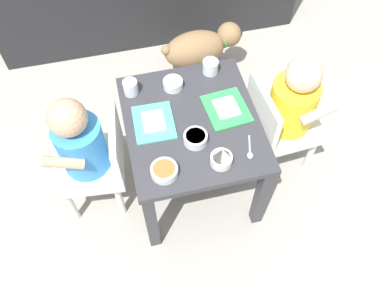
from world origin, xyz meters
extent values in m
plane|color=#9E998E|center=(0.00, 0.00, 0.00)|extent=(7.00, 7.00, 0.00)
cube|color=#333338|center=(0.00, 0.00, 0.42)|extent=(0.50, 0.57, 0.03)
cube|color=#333338|center=(-0.22, -0.25, 0.20)|extent=(0.04, 0.04, 0.41)
cube|color=#333338|center=(0.22, -0.25, 0.20)|extent=(0.04, 0.04, 0.41)
cube|color=#333338|center=(-0.22, 0.25, 0.20)|extent=(0.04, 0.04, 0.41)
cube|color=#333338|center=(0.22, 0.25, 0.20)|extent=(0.04, 0.04, 0.41)
cube|color=white|center=(-0.42, 0.02, 0.25)|extent=(0.31, 0.31, 0.02)
cube|color=white|center=(-0.29, 0.01, 0.37)|extent=(0.05, 0.27, 0.22)
cylinder|color=#388CD8|center=(-0.42, 0.02, 0.38)|extent=(0.18, 0.18, 0.23)
sphere|color=tan|center=(-0.43, 0.02, 0.56)|extent=(0.14, 0.14, 0.14)
cylinder|color=white|center=(-0.51, 0.13, 0.12)|extent=(0.03, 0.03, 0.25)
cylinder|color=white|center=(-0.53, -0.07, 0.12)|extent=(0.03, 0.03, 0.25)
cylinder|color=white|center=(-0.31, 0.11, 0.12)|extent=(0.03, 0.03, 0.25)
cylinder|color=white|center=(-0.33, -0.09, 0.12)|extent=(0.03, 0.03, 0.25)
cylinder|color=tan|center=(-0.46, 0.12, 0.44)|extent=(0.15, 0.05, 0.09)
cylinder|color=tan|center=(-0.48, -0.07, 0.44)|extent=(0.15, 0.05, 0.09)
cube|color=white|center=(0.42, 0.03, 0.25)|extent=(0.30, 0.30, 0.02)
cube|color=white|center=(0.29, 0.02, 0.37)|extent=(0.04, 0.27, 0.22)
cylinder|color=yellow|center=(0.42, 0.03, 0.38)|extent=(0.19, 0.19, 0.23)
sphere|color=beige|center=(0.43, 0.03, 0.55)|extent=(0.14, 0.14, 0.14)
cylinder|color=white|center=(0.53, -0.07, 0.12)|extent=(0.03, 0.03, 0.25)
cylinder|color=white|center=(0.51, 0.13, 0.12)|extent=(0.03, 0.03, 0.25)
cylinder|color=white|center=(0.33, -0.08, 0.12)|extent=(0.03, 0.03, 0.25)
cylinder|color=white|center=(0.31, 0.12, 0.12)|extent=(0.03, 0.03, 0.25)
cylinder|color=beige|center=(0.48, -0.07, 0.43)|extent=(0.15, 0.05, 0.09)
cylinder|color=beige|center=(0.46, 0.13, 0.43)|extent=(0.15, 0.05, 0.09)
ellipsoid|color=olive|center=(0.16, 0.62, 0.20)|extent=(0.33, 0.21, 0.18)
sphere|color=olive|center=(0.35, 0.64, 0.25)|extent=(0.12, 0.12, 0.12)
sphere|color=black|center=(0.39, 0.64, 0.24)|extent=(0.06, 0.06, 0.06)
torus|color=green|center=(0.31, 0.63, 0.23)|extent=(0.04, 0.11, 0.11)
sphere|color=olive|center=(0.01, 0.61, 0.24)|extent=(0.05, 0.05, 0.05)
cylinder|color=olive|center=(0.26, 0.57, 0.06)|extent=(0.04, 0.04, 0.12)
cylinder|color=olive|center=(0.25, 0.68, 0.06)|extent=(0.04, 0.04, 0.12)
cylinder|color=olive|center=(0.08, 0.56, 0.06)|extent=(0.04, 0.04, 0.12)
cylinder|color=olive|center=(0.07, 0.67, 0.06)|extent=(0.04, 0.04, 0.12)
cube|color=#4CC6BC|center=(-0.14, 0.02, 0.44)|extent=(0.15, 0.18, 0.01)
cube|color=white|center=(-0.14, 0.02, 0.45)|extent=(0.08, 0.10, 0.01)
cube|color=green|center=(0.14, 0.02, 0.44)|extent=(0.17, 0.19, 0.01)
cube|color=white|center=(0.14, 0.02, 0.45)|extent=(0.09, 0.10, 0.01)
cylinder|color=white|center=(-0.20, 0.19, 0.46)|extent=(0.06, 0.06, 0.06)
cylinder|color=silver|center=(-0.20, 0.19, 0.45)|extent=(0.05, 0.05, 0.03)
cylinder|color=white|center=(0.13, 0.23, 0.46)|extent=(0.06, 0.06, 0.06)
cylinder|color=silver|center=(0.13, 0.23, 0.45)|extent=(0.05, 0.05, 0.02)
cylinder|color=white|center=(-0.03, 0.18, 0.45)|extent=(0.08, 0.08, 0.03)
cylinder|color=#4C8C33|center=(-0.03, 0.18, 0.47)|extent=(0.06, 0.06, 0.01)
cylinder|color=white|center=(0.06, -0.20, 0.45)|extent=(0.08, 0.08, 0.04)
cylinder|color=gold|center=(0.06, -0.20, 0.47)|extent=(0.06, 0.06, 0.01)
cylinder|color=white|center=(-0.01, -0.09, 0.45)|extent=(0.09, 0.09, 0.04)
cylinder|color=#B26633|center=(-0.01, -0.09, 0.47)|extent=(0.07, 0.07, 0.01)
cylinder|color=white|center=(-0.14, -0.20, 0.45)|extent=(0.09, 0.09, 0.03)
cylinder|color=#B26633|center=(-0.14, -0.20, 0.47)|extent=(0.08, 0.08, 0.01)
cylinder|color=silver|center=(0.18, -0.15, 0.44)|extent=(0.03, 0.07, 0.01)
ellipsoid|color=silver|center=(0.16, -0.20, 0.44)|extent=(0.03, 0.03, 0.01)
camera|label=1|loc=(-0.22, -0.91, 1.65)|focal=38.33mm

